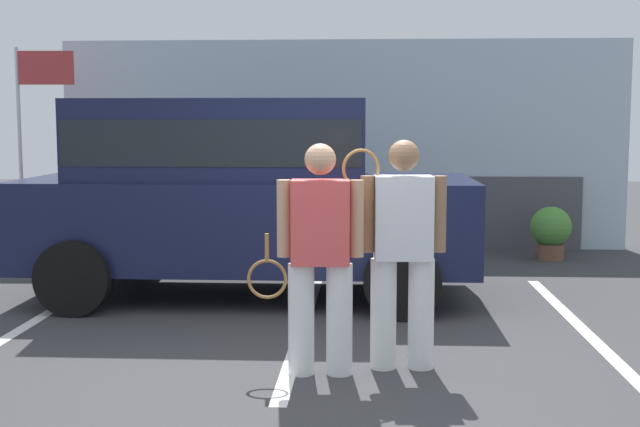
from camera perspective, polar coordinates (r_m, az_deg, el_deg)
The scene contains 10 objects.
ground_plane at distance 6.16m, azimuth -0.23°, elevation -11.00°, with size 40.00×40.00×0.00m, color #38383A.
parking_stripe_0 at distance 8.19m, azimuth -18.91°, elevation -6.95°, with size 0.12×4.40×0.01m, color silver.
parking_stripe_1 at distance 7.62m, azimuth -1.15°, elevation -7.59°, with size 0.12×4.40×0.01m, color silver.
parking_stripe_2 at distance 7.84m, azimuth 17.46°, elevation -7.49°, with size 0.12×4.40×0.01m, color silver.
house_frontage at distance 12.18m, azimuth 1.49°, elevation 4.30°, with size 8.12×0.40×2.99m.
parked_suv at distance 8.72m, azimuth -5.52°, elevation 1.76°, with size 4.60×2.16×2.05m.
tennis_player_man at distance 6.00m, azimuth -0.04°, elevation -2.95°, with size 0.89×0.28×1.68m.
tennis_player_woman at distance 6.18m, azimuth 5.64°, elevation -2.51°, with size 0.77×0.29×1.70m.
potted_plant_by_porch at distance 11.48m, azimuth 15.49°, elevation -1.11°, with size 0.54×0.54×0.71m.
flag_pole at distance 12.02m, azimuth -19.03°, elevation 6.62°, with size 0.80×0.05×2.82m.
Camera 1 is at (0.35, -5.87, 1.84)m, focal length 46.83 mm.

